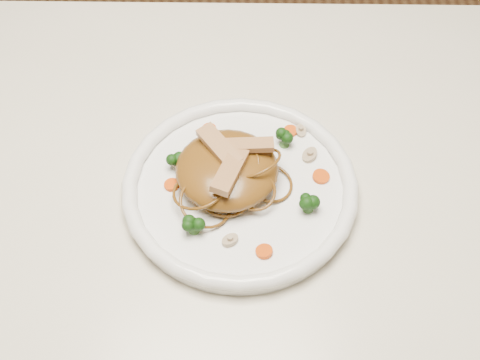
{
  "coord_description": "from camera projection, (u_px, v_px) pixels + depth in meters",
  "views": [
    {
      "loc": [
        0.07,
        -0.48,
        1.4
      ],
      "look_at": [
        0.06,
        -0.0,
        0.78
      ],
      "focal_mm": 46.41,
      "sensor_mm": 36.0,
      "label": 1
    }
  ],
  "objects": [
    {
      "name": "broccoli_0",
      "position": [
        285.0,
        137.0,
        0.82
      ],
      "size": [
        0.04,
        0.04,
        0.03
      ],
      "primitive_type": null,
      "rotation": [
        0.0,
        0.0,
        0.43
      ],
      "color": "#113B0C",
      "rests_on": "plate"
    },
    {
      "name": "chicken_a",
      "position": [
        250.0,
        145.0,
        0.77
      ],
      "size": [
        0.06,
        0.02,
        0.01
      ],
      "primitive_type": "cube",
      "rotation": [
        0.0,
        0.0,
        0.05
      ],
      "color": "tan",
      "rests_on": "noodle_mound"
    },
    {
      "name": "mushroom_1",
      "position": [
        310.0,
        155.0,
        0.82
      ],
      "size": [
        0.03,
        0.03,
        0.01
      ],
      "primitive_type": "cylinder",
      "rotation": [
        0.0,
        0.0,
        1.05
      ],
      "color": "#BBAB8C",
      "rests_on": "plate"
    },
    {
      "name": "carrot_0",
      "position": [
        290.0,
        131.0,
        0.85
      ],
      "size": [
        0.02,
        0.02,
        0.0
      ],
      "primitive_type": "cylinder",
      "rotation": [
        0.0,
        0.0,
        -0.39
      ],
      "color": "#D54607",
      "rests_on": "plate"
    },
    {
      "name": "carrot_1",
      "position": [
        172.0,
        185.0,
        0.79
      ],
      "size": [
        0.02,
        0.02,
        0.0
      ],
      "primitive_type": "cylinder",
      "rotation": [
        0.0,
        0.0,
        0.24
      ],
      "color": "#D54607",
      "rests_on": "plate"
    },
    {
      "name": "carrot_2",
      "position": [
        321.0,
        177.0,
        0.8
      ],
      "size": [
        0.03,
        0.03,
        0.0
      ],
      "primitive_type": "cylinder",
      "rotation": [
        0.0,
        0.0,
        -0.22
      ],
      "color": "#D54607",
      "rests_on": "plate"
    },
    {
      "name": "broccoli_1",
      "position": [
        177.0,
        157.0,
        0.8
      ],
      "size": [
        0.03,
        0.03,
        0.03
      ],
      "primitive_type": null,
      "rotation": [
        0.0,
        0.0,
        0.18
      ],
      "color": "#113B0C",
      "rests_on": "plate"
    },
    {
      "name": "plate",
      "position": [
        240.0,
        190.0,
        0.8
      ],
      "size": [
        0.36,
        0.36,
        0.02
      ],
      "primitive_type": "cylinder",
      "rotation": [
        0.0,
        0.0,
        -0.23
      ],
      "color": "white",
      "rests_on": "table"
    },
    {
      "name": "noodle_mound",
      "position": [
        227.0,
        169.0,
        0.78
      ],
      "size": [
        0.14,
        0.14,
        0.04
      ],
      "primitive_type": "ellipsoid",
      "rotation": [
        0.0,
        0.0,
        0.03
      ],
      "color": "brown",
      "rests_on": "plate"
    },
    {
      "name": "broccoli_2",
      "position": [
        193.0,
        223.0,
        0.74
      ],
      "size": [
        0.03,
        0.03,
        0.03
      ],
      "primitive_type": null,
      "rotation": [
        0.0,
        0.0,
        -0.36
      ],
      "color": "#113B0C",
      "rests_on": "plate"
    },
    {
      "name": "chicken_c",
      "position": [
        230.0,
        171.0,
        0.75
      ],
      "size": [
        0.05,
        0.08,
        0.01
      ],
      "primitive_type": "cube",
      "rotation": [
        0.0,
        0.0,
        4.36
      ],
      "color": "tan",
      "rests_on": "noodle_mound"
    },
    {
      "name": "carrot_4",
      "position": [
        264.0,
        251.0,
        0.73
      ],
      "size": [
        0.03,
        0.03,
        0.0
      ],
      "primitive_type": "cylinder",
      "rotation": [
        0.0,
        0.0,
        -0.3
      ],
      "color": "#D54607",
      "rests_on": "plate"
    },
    {
      "name": "mushroom_2",
      "position": [
        177.0,
        163.0,
        0.81
      ],
      "size": [
        0.03,
        0.03,
        0.01
      ],
      "primitive_type": "cylinder",
      "rotation": [
        0.0,
        0.0,
        -0.94
      ],
      "color": "#BBAB8C",
      "rests_on": "plate"
    },
    {
      "name": "carrot_3",
      "position": [
        209.0,
        129.0,
        0.85
      ],
      "size": [
        0.03,
        0.03,
        0.0
      ],
      "primitive_type": "cylinder",
      "rotation": [
        0.0,
        0.0,
        0.36
      ],
      "color": "#D54607",
      "rests_on": "plate"
    },
    {
      "name": "mushroom_0",
      "position": [
        230.0,
        240.0,
        0.74
      ],
      "size": [
        0.03,
        0.03,
        0.01
      ],
      "primitive_type": "cylinder",
      "rotation": [
        0.0,
        0.0,
        0.63
      ],
      "color": "#BBAB8C",
      "rests_on": "plate"
    },
    {
      "name": "mushroom_3",
      "position": [
        301.0,
        131.0,
        0.85
      ],
      "size": [
        0.02,
        0.02,
        0.01
      ],
      "primitive_type": "cylinder",
      "rotation": [
        0.0,
        0.0,
        1.71
      ],
      "color": "#BBAB8C",
      "rests_on": "plate"
    },
    {
      "name": "table",
      "position": [
        195.0,
        233.0,
        0.89
      ],
      "size": [
        1.2,
        0.8,
        0.75
      ],
      "color": "beige",
      "rests_on": "ground"
    },
    {
      "name": "broccoli_3",
      "position": [
        309.0,
        201.0,
        0.76
      ],
      "size": [
        0.03,
        0.03,
        0.03
      ],
      "primitive_type": null,
      "rotation": [
        0.0,
        0.0,
        0.15
      ],
      "color": "#113B0C",
      "rests_on": "plate"
    },
    {
      "name": "chicken_b",
      "position": [
        219.0,
        147.0,
        0.77
      ],
      "size": [
        0.06,
        0.07,
        0.01
      ],
      "primitive_type": "cube",
      "rotation": [
        0.0,
        0.0,
        2.21
      ],
      "color": "tan",
      "rests_on": "noodle_mound"
    }
  ]
}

